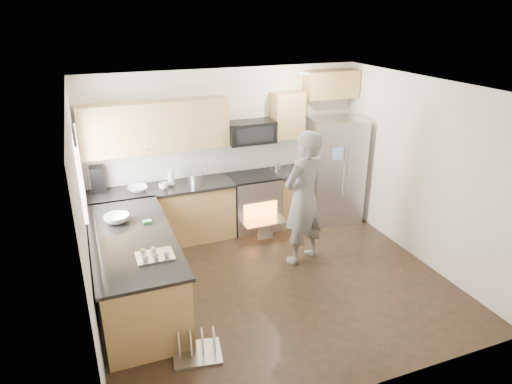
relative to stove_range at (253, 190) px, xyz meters
name	(u,v)px	position (x,y,z in m)	size (l,w,h in m)	color
ground	(274,283)	(-0.35, -1.69, -0.68)	(4.50, 4.50, 0.00)	black
room_shell	(273,165)	(-0.39, -1.68, 1.00)	(4.54, 4.04, 2.62)	beige
back_cabinet_run	(196,179)	(-0.94, 0.06, 0.29)	(4.45, 0.64, 2.50)	#A68342
peninsula	(136,269)	(-2.10, -1.44, -0.21)	(0.96, 2.36, 1.02)	#A68342
stove_range	(253,190)	(0.00, 0.00, 0.00)	(0.76, 0.97, 1.79)	#B7B7BC
refrigerator	(334,170)	(1.42, -0.15, 0.21)	(0.97, 0.81, 1.77)	#B7B7BC
person	(304,199)	(0.27, -1.27, 0.30)	(0.71, 0.47, 1.95)	slate
dish_rack	(197,349)	(-1.66, -2.66, -0.59)	(0.57, 0.48, 0.31)	#B7B7BC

